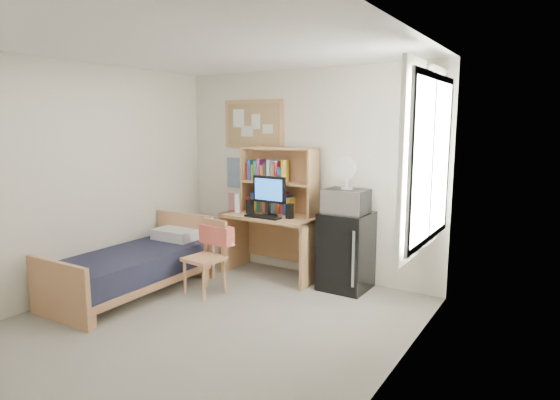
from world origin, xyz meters
The scene contains 25 objects.
floor centered at (0.00, 0.00, -0.01)m, with size 3.60×4.20×0.02m, color gray.
ceiling centered at (0.00, 0.00, 2.60)m, with size 3.60×4.20×0.02m, color white.
wall_back centered at (0.00, 2.10, 1.30)m, with size 3.60×0.04×2.60m, color white.
wall_left centered at (-1.80, 0.00, 1.30)m, with size 0.04×4.20×2.60m, color white.
wall_right centered at (1.80, 0.00, 1.30)m, with size 0.04×4.20×2.60m, color white.
window_unit centered at (1.75, 1.20, 1.60)m, with size 0.10×1.40×1.70m, color white.
curtain_left centered at (1.72, 0.80, 1.60)m, with size 0.04×0.55×1.70m, color white.
curtain_right centered at (1.72, 1.60, 1.60)m, with size 0.04×0.55×1.70m, color white.
bulletin_board centered at (-0.78, 2.08, 1.92)m, with size 0.94×0.03×0.64m, color tan.
poster_wave centered at (-1.10, 2.09, 1.25)m, with size 0.30×0.01×0.42m, color #234B8F.
poster_japan centered at (-1.10, 2.09, 0.78)m, with size 0.28×0.01×0.36m, color #D62548.
desk centered at (-0.29, 1.77, 0.39)m, with size 1.25×0.63×0.78m, color tan.
desk_chair centered at (-0.57, 0.79, 0.42)m, with size 0.42×0.42×0.85m, color tan.
mini_fridge centered at (0.71, 1.81, 0.46)m, with size 0.54×0.54×0.91m, color black.
bed centered at (-1.28, 0.35, 0.24)m, with size 0.88×1.76×0.48m, color black.
hutch centered at (-0.29, 1.92, 1.21)m, with size 1.04×0.26×0.85m, color tan.
monitor centered at (-0.29, 1.71, 1.03)m, with size 0.46×0.04×0.49m, color black.
keyboard centered at (-0.29, 1.57, 0.80)m, with size 0.47×0.15×0.02m, color black.
speaker_left centered at (-0.59, 1.71, 0.88)m, with size 0.08×0.08×0.18m, color black.
speaker_right centered at (0.01, 1.70, 0.87)m, with size 0.07×0.07×0.18m, color black.
water_bottle centered at (-0.77, 1.68, 0.91)m, with size 0.07×0.07×0.25m, color silver.
hoodie centered at (-0.55, 0.99, 0.66)m, with size 0.45×0.14×0.22m, color #EB6659.
microwave centered at (0.71, 1.79, 1.05)m, with size 0.47×0.36×0.27m, color #B4B4B9.
desk_fan centered at (0.71, 1.79, 1.35)m, with size 0.26×0.26×0.33m, color silver.
pillow centered at (-1.29, 1.10, 0.55)m, with size 0.54×0.38×0.13m, color silver.
Camera 1 is at (2.86, -3.09, 1.91)m, focal length 30.00 mm.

